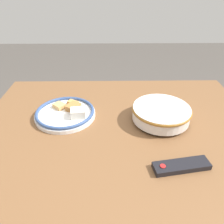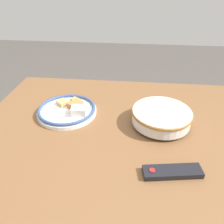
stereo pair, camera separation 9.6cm
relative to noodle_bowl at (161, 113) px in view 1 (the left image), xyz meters
name	(u,v)px [view 1 (the left image)]	position (x,y,z in m)	size (l,w,h in m)	color
dining_table	(120,146)	(0.18, 0.07, -0.13)	(1.22, 0.98, 0.75)	brown
noodle_bowl	(161,113)	(0.00, 0.00, 0.00)	(0.25, 0.25, 0.07)	silver
food_plate	(66,113)	(0.42, -0.04, -0.02)	(0.27, 0.27, 0.05)	white
tv_remote	(181,166)	(-0.02, 0.28, -0.03)	(0.20, 0.08, 0.02)	black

